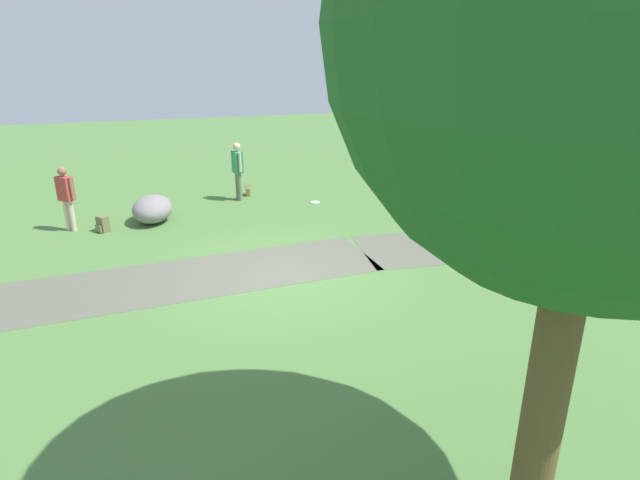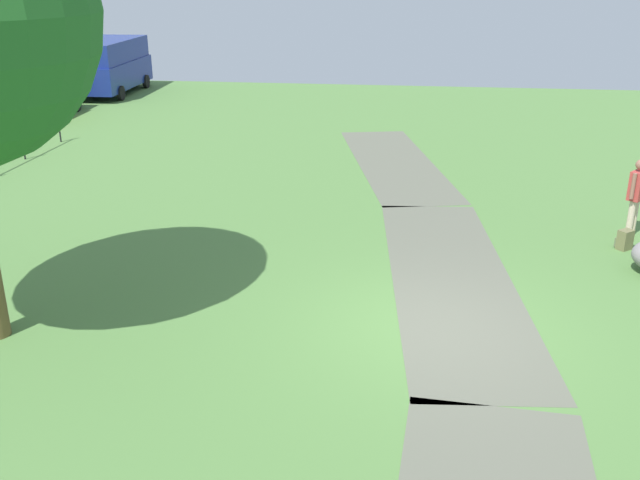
{
  "view_description": "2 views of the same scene",
  "coord_description": "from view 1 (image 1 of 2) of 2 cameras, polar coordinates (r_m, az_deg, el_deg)",
  "views": [
    {
      "loc": [
        1.94,
        9.8,
        4.54
      ],
      "look_at": [
        -0.41,
        1.36,
        1.24
      ],
      "focal_mm": 30.13,
      "sensor_mm": 36.0,
      "label": 1
    },
    {
      "loc": [
        -9.78,
        0.41,
        5.18
      ],
      "look_at": [
        1.03,
        1.84,
        0.96
      ],
      "focal_mm": 39.5,
      "sensor_mm": 36.0,
      "label": 2
    }
  ],
  "objects": [
    {
      "name": "woman_with_handbag",
      "position": [
        16.06,
        -8.74,
        7.67
      ],
      "size": [
        0.32,
        0.51,
        1.72
      ],
      "color": "#637252",
      "rests_on": "ground"
    },
    {
      "name": "man_near_boulder",
      "position": [
        14.65,
        -25.37,
        4.4
      ],
      "size": [
        0.43,
        0.41,
        1.63
      ],
      "color": "beige",
      "rests_on": "ground"
    },
    {
      "name": "large_shade_tree",
      "position": [
        4.51,
        28.64,
        19.3
      ],
      "size": [
        4.09,
        4.09,
        6.69
      ],
      "color": "brown",
      "rests_on": "ground"
    },
    {
      "name": "lawn_boulder",
      "position": [
        14.76,
        -17.37,
        3.17
      ],
      "size": [
        1.24,
        1.55,
        0.69
      ],
      "color": "gray",
      "rests_on": "ground"
    },
    {
      "name": "frisbee_on_grass",
      "position": [
        15.85,
        -0.53,
        4.04
      ],
      "size": [
        0.27,
        0.27,
        0.02
      ],
      "color": "white",
      "rests_on": "ground"
    },
    {
      "name": "backpack_by_boulder",
      "position": [
        14.43,
        -22.09,
        1.55
      ],
      "size": [
        0.35,
        0.35,
        0.4
      ],
      "color": "#6B6942",
      "rests_on": "ground"
    },
    {
      "name": "lamp_post",
      "position": [
        14.47,
        20.11,
        10.18
      ],
      "size": [
        0.28,
        0.28,
        3.6
      ],
      "color": "black",
      "rests_on": "ground"
    },
    {
      "name": "footpath_segment_near",
      "position": [
        13.8,
        20.75,
        0.05
      ],
      "size": [
        8.12,
        2.64,
        0.01
      ],
      "color": "#5D5F4F",
      "rests_on": "ground"
    },
    {
      "name": "ground_plane",
      "position": [
        10.97,
        -3.98,
        -3.85
      ],
      "size": [
        48.0,
        48.0,
        0.0
      ],
      "primitive_type": "plane",
      "color": "#4F7A3C"
    },
    {
      "name": "footpath_segment_mid",
      "position": [
        11.17,
        -14.35,
        -4.01
      ],
      "size": [
        8.16,
        2.85,
        0.01
      ],
      "color": "#5D5F4F",
      "rests_on": "ground"
    },
    {
      "name": "handbag_on_grass",
      "position": [
        16.71,
        -7.67,
        5.2
      ],
      "size": [
        0.29,
        0.33,
        0.31
      ],
      "color": "olive",
      "rests_on": "ground"
    }
  ]
}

